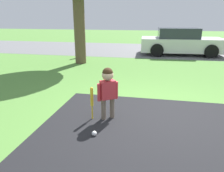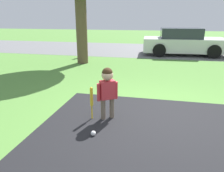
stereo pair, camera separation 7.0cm
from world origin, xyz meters
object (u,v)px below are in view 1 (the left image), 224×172
object	(u,v)px
child	(108,86)
sports_ball	(94,133)
parked_car	(180,42)
fire_hydrant	(77,52)
baseball_bat	(92,99)

from	to	relation	value
child	sports_ball	bearing A→B (deg)	-130.12
parked_car	child	bearing A→B (deg)	-107.08
sports_ball	child	bearing A→B (deg)	83.49
child	parked_car	distance (m)	8.63
fire_hydrant	parked_car	bearing A→B (deg)	23.12
sports_ball	parked_car	xyz separation A→B (m)	(2.13, 9.08, 0.61)
baseball_bat	sports_ball	bearing A→B (deg)	-70.56
baseball_bat	parked_car	bearing A→B (deg)	74.48
child	fire_hydrant	bearing A→B (deg)	81.62
baseball_bat	sports_ball	xyz separation A→B (m)	(0.22, -0.61, -0.38)
child	sports_ball	size ratio (longest dim) A/B	11.94
sports_ball	parked_car	world-z (taller)	parked_car
child	parked_car	bearing A→B (deg)	42.63
sports_ball	fire_hydrant	size ratio (longest dim) A/B	0.14
fire_hydrant	parked_car	distance (m)	5.45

